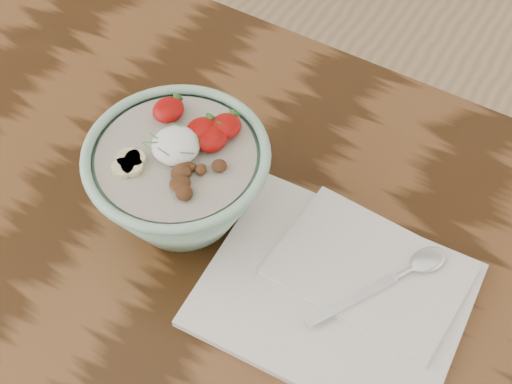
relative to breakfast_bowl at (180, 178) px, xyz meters
The scene contains 4 objects.
table 20.07cm from the breakfast_bowl, 54.32° to the right, with size 160.00×90.00×75.00cm.
breakfast_bowl is the anchor object (origin of this frame).
napkin 22.34cm from the breakfast_bowl, ahead, with size 29.59×24.39×1.75cm.
spoon 28.00cm from the breakfast_bowl, 10.99° to the left, with size 11.13×16.98×0.97cm.
Camera 1 is at (25.86, -28.64, 146.99)cm, focal length 50.00 mm.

